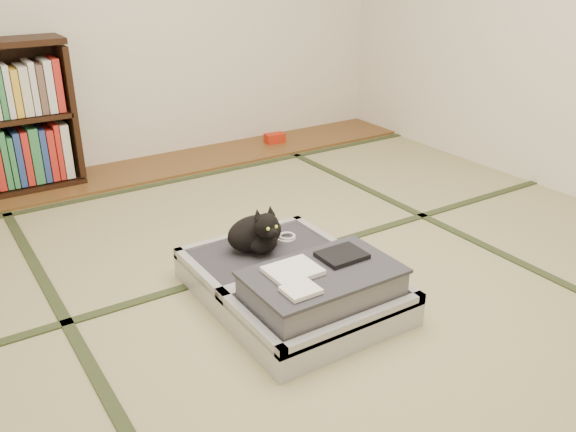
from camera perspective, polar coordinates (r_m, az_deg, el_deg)
floor at (r=2.72m, az=3.14°, el=-7.59°), size 4.50×4.50×0.00m
wood_strip at (r=4.34m, az=-12.50°, el=4.40°), size 4.00×0.50×0.02m
red_item at (r=4.77m, az=-1.25°, el=7.31°), size 0.16×0.10×0.07m
tatami_borders at (r=3.08m, az=-2.24°, el=-3.48°), size 4.00×4.50×0.01m
suitcase at (r=2.62m, az=0.78°, el=-6.43°), size 0.69×0.92×0.27m
cat at (r=2.77m, az=-2.87°, el=-1.63°), size 0.31×0.31×0.25m
cable_coil at (r=2.92m, az=-0.17°, el=-1.99°), size 0.10×0.10×0.02m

